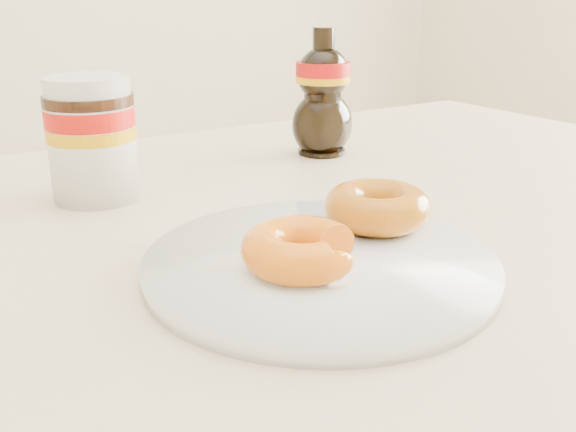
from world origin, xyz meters
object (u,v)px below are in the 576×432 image
dining_table (281,296)px  donut_whole (377,207)px  plate (320,263)px  nutella_jar (92,134)px  donut_bitten (301,249)px  syrup_bottle (323,92)px

dining_table → donut_whole: size_ratio=14.02×
plate → dining_table: bearing=73.5°
dining_table → nutella_jar: bearing=126.2°
donut_bitten → syrup_bottle: 0.44m
nutella_jar → syrup_bottle: syrup_bottle is taller
donut_whole → syrup_bottle: 0.34m
plate → donut_bitten: size_ratio=3.11×
plate → donut_bitten: donut_bitten is taller
plate → nutella_jar: 0.32m
dining_table → syrup_bottle: size_ratio=7.96×
donut_bitten → syrup_bottle: bearing=60.3°
dining_table → donut_whole: 0.15m
plate → syrup_bottle: 0.42m
donut_bitten → nutella_jar: bearing=110.2°
dining_table → syrup_bottle: (0.20, 0.21, 0.17)m
plate → syrup_bottle: syrup_bottle is taller
donut_bitten → plate: bearing=32.3°
donut_whole → nutella_jar: nutella_jar is taller
donut_bitten → donut_whole: (0.12, 0.05, 0.00)m
dining_table → plate: plate is taller
syrup_bottle → dining_table: bearing=-133.3°
nutella_jar → donut_bitten: bearing=-77.5°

